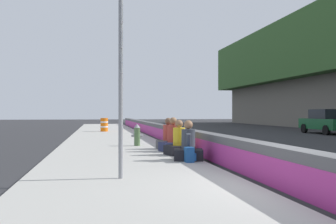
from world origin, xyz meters
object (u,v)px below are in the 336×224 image
(seated_person_middle, at_px, (179,144))
(seated_person_rear, at_px, (173,141))
(fire_hydrant, at_px, (137,135))
(seated_person_foreground, at_px, (188,148))
(construction_barrel, at_px, (104,125))
(route_sign_post, at_px, (121,75))
(backpack, at_px, (190,155))
(seated_person_far, at_px, (168,139))
(parked_car_fourth, at_px, (327,121))

(seated_person_middle, xyz_separation_m, seated_person_rear, (1.13, -0.04, 0.02))
(fire_hydrant, relative_size, seated_person_foreground, 0.79)
(fire_hydrant, xyz_separation_m, construction_barrel, (12.26, 1.09, 0.03))
(route_sign_post, relative_size, backpack, 9.00)
(route_sign_post, bearing_deg, backpack, -41.24)
(seated_person_rear, bearing_deg, construction_barrel, 8.07)
(fire_hydrant, distance_m, seated_person_middle, 3.71)
(fire_hydrant, height_order, seated_person_far, seated_person_far)
(fire_hydrant, relative_size, backpack, 2.20)
(seated_person_foreground, distance_m, seated_person_middle, 1.38)
(route_sign_post, xyz_separation_m, seated_person_middle, (4.07, -2.06, -1.75))
(construction_barrel, bearing_deg, fire_hydrant, -174.92)
(fire_hydrant, xyz_separation_m, seated_person_far, (-1.53, -0.99, -0.09))
(seated_person_rear, bearing_deg, fire_hydrant, 22.08)
(seated_person_foreground, relative_size, seated_person_far, 0.98)
(seated_person_foreground, bearing_deg, parked_car_fourth, -43.45)
(fire_hydrant, relative_size, seated_person_middle, 0.80)
(seated_person_foreground, height_order, backpack, seated_person_foreground)
(fire_hydrant, xyz_separation_m, seated_person_rear, (-2.46, -1.00, -0.08))
(seated_person_rear, relative_size, seated_person_far, 1.03)
(backpack, height_order, parked_car_fourth, parked_car_fourth)
(seated_person_far, bearing_deg, backpack, 178.03)
(seated_person_foreground, bearing_deg, seated_person_middle, -1.17)
(backpack, bearing_deg, route_sign_post, 138.76)
(seated_person_rear, distance_m, parked_car_fourth, 17.30)
(seated_person_rear, bearing_deg, parked_car_fourth, -49.03)
(seated_person_foreground, distance_m, parked_car_fourth, 19.08)
(seated_person_rear, xyz_separation_m, parked_car_fourth, (11.34, -13.06, 0.36))
(route_sign_post, distance_m, seated_person_rear, 5.86)
(seated_person_foreground, bearing_deg, fire_hydrant, 10.62)
(fire_hydrant, height_order, construction_barrel, construction_barrel)
(parked_car_fourth, bearing_deg, backpack, 137.30)
(parked_car_fourth, bearing_deg, fire_hydrant, 122.30)
(seated_person_foreground, height_order, parked_car_fourth, parked_car_fourth)
(seated_person_rear, bearing_deg, seated_person_foreground, 178.53)
(fire_hydrant, xyz_separation_m, parked_car_fourth, (8.88, -14.05, 0.27))
(construction_barrel, bearing_deg, backpack, -173.70)
(seated_person_foreground, height_order, seated_person_middle, seated_person_foreground)
(seated_person_foreground, bearing_deg, construction_barrel, 6.69)
(route_sign_post, height_order, seated_person_foreground, route_sign_post)
(seated_person_foreground, bearing_deg, seated_person_far, -1.03)
(seated_person_far, relative_size, backpack, 2.85)
(seated_person_middle, relative_size, seated_person_far, 0.96)
(seated_person_far, bearing_deg, seated_person_rear, -179.84)
(seated_person_middle, distance_m, construction_barrel, 15.98)
(backpack, bearing_deg, seated_person_rear, -2.63)
(fire_hydrant, xyz_separation_m, backpack, (-5.41, -0.86, -0.25))
(seated_person_far, height_order, backpack, seated_person_far)
(seated_person_foreground, xyz_separation_m, construction_barrel, (17.23, 2.02, 0.13))
(seated_person_middle, bearing_deg, seated_person_far, -0.94)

